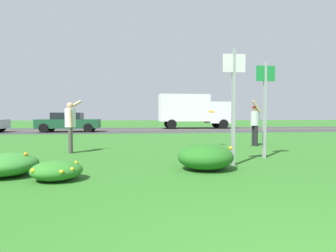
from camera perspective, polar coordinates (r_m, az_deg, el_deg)
ground_plane at (r=12.44m, az=-0.56°, el=-3.49°), size 120.00×120.00×0.00m
highway_strip at (r=23.56m, az=-3.68°, el=-0.81°), size 120.00×9.22×0.01m
highway_center_stripe at (r=23.56m, az=-3.68°, el=-0.79°), size 120.00×0.16×0.00m
daylily_clump_mid_right at (r=6.31m, az=7.80°, el=-6.39°), size 1.27×1.17×0.58m
daylily_clump_front_right at (r=6.53m, az=-30.48°, el=-6.93°), size 1.20×1.24×0.48m
daylily_clump_mid_left at (r=5.67m, az=-22.16°, el=-8.56°), size 0.96×0.86×0.38m
sign_post_near_path at (r=6.91m, az=13.48°, el=6.16°), size 0.56×0.10×2.85m
sign_post_by_roadside at (r=8.43m, az=19.52°, el=5.13°), size 0.56×0.10×2.79m
person_thrower_white_shirt at (r=9.51m, az=-19.65°, el=0.67°), size 0.54×0.55×1.76m
person_catcher_red_cap_gray_shirt at (r=11.62m, az=17.63°, el=0.91°), size 0.42×0.53×1.84m
frisbee_orange at (r=10.92m, az=9.01°, el=2.99°), size 0.24×0.23×0.11m
car_dark_green_center_left at (r=21.97m, az=-19.98°, el=0.77°), size 4.50×2.00×1.45m
box_truck_white at (r=26.17m, az=5.21°, el=3.43°), size 6.70×2.46×3.20m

